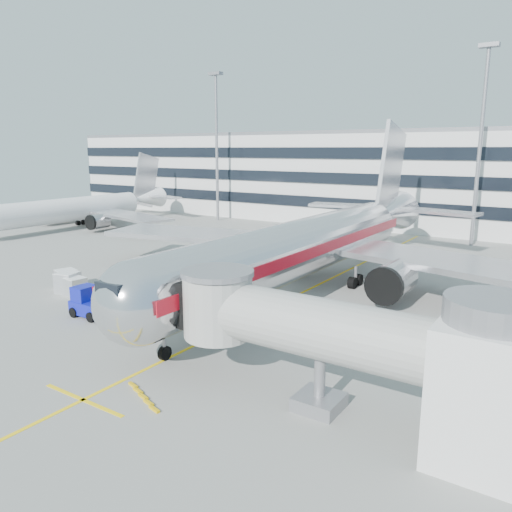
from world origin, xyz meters
The scene contains 15 objects.
ground centered at (0.00, 0.00, 0.00)m, with size 180.00×180.00×0.00m, color gray.
lead_in_line centered at (0.00, 10.00, 0.01)m, with size 0.25×70.00×0.01m, color yellow.
stop_bar centered at (0.00, -14.00, 0.01)m, with size 6.00×0.25×0.01m, color yellow.
main_jet centered at (0.00, 11.72, 4.23)m, with size 50.95×48.70×16.06m.
jet_bridge centered at (12.18, -8.00, 3.87)m, with size 17.80×4.50×7.00m.
terminal centered at (0.00, 57.95, 7.80)m, with size 150.00×24.25×15.60m.
light_mast_west centered at (-35.00, 42.00, 14.88)m, with size 2.40×1.20×25.45m.
light_mast_centre centered at (8.00, 42.00, 14.88)m, with size 2.40×1.20×25.45m.
second_jet centered at (-48.40, 22.80, 3.18)m, with size 38.21×36.52×12.04m.
belt_loader centered at (-8.39, -1.05, 0.61)m, with size 4.61×2.87×2.16m.
baggage_tug centered at (-10.61, -5.23, 1.02)m, with size 3.13×2.02×2.34m.
cargo_container_left centered at (-18.90, -1.27, 0.88)m, with size 2.02×2.02×1.75m.
cargo_container_right centered at (-17.61, -2.06, 0.93)m, with size 2.11×2.11×1.84m.
cargo_container_front centered at (-16.18, -2.30, 0.81)m, with size 1.68×1.68×1.62m.
ramp_worker centered at (-10.80, -4.68, 0.88)m, with size 0.64×0.42×1.76m, color #7FD716.
Camera 1 is at (20.51, -28.62, 12.68)m, focal length 35.00 mm.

